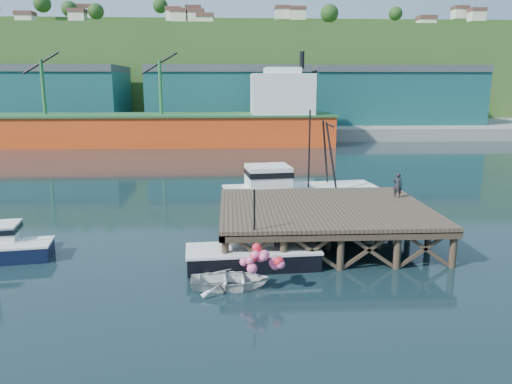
{
  "coord_description": "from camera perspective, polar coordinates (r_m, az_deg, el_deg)",
  "views": [
    {
      "loc": [
        0.04,
        -27.9,
        9.06
      ],
      "look_at": [
        1.67,
        2.0,
        2.55
      ],
      "focal_mm": 35.0,
      "sensor_mm": 36.0,
      "label": 1
    }
  ],
  "objects": [
    {
      "name": "wharf",
      "position": [
        29.13,
        7.79,
        -1.99
      ],
      "size": [
        12.0,
        10.0,
        2.62
      ],
      "color": "brown",
      "rests_on": "ground"
    },
    {
      "name": "warehouse_left",
      "position": [
        99.33,
        -24.13,
        9.74
      ],
      "size": [
        32.0,
        16.0,
        9.0
      ],
      "primitive_type": "cube",
      "color": "#195455",
      "rests_on": "far_quay"
    },
    {
      "name": "dinghy",
      "position": [
        22.93,
        -2.97,
        -10.0
      ],
      "size": [
        3.64,
        2.6,
        0.75
      ],
      "primitive_type": "imported",
      "rotation": [
        0.0,
        0.0,
        1.57
      ],
      "color": "silver",
      "rests_on": "ground"
    },
    {
      "name": "far_quay",
      "position": [
        98.24,
        -3.15,
        7.54
      ],
      "size": [
        160.0,
        40.0,
        2.0
      ],
      "primitive_type": "cube",
      "color": "gray",
      "rests_on": "ground"
    },
    {
      "name": "warehouse_mid",
      "position": [
        92.94,
        -3.19,
        10.67
      ],
      "size": [
        28.0,
        16.0,
        9.0
      ],
      "primitive_type": "cube",
      "color": "#195455",
      "rests_on": "far_quay"
    },
    {
      "name": "boat_black",
      "position": [
        25.55,
        -0.44,
        -6.69
      ],
      "size": [
        6.85,
        5.74,
        4.14
      ],
      "rotation": [
        0.0,
        0.0,
        0.07
      ],
      "color": "black",
      "rests_on": "ground"
    },
    {
      "name": "hillside",
      "position": [
        127.92,
        -3.21,
        13.12
      ],
      "size": [
        220.0,
        50.0,
        22.0
      ],
      "primitive_type": "cube",
      "color": "#2D511E",
      "rests_on": "ground"
    },
    {
      "name": "trawler",
      "position": [
        35.56,
        4.82,
        -0.05
      ],
      "size": [
        11.31,
        5.24,
        7.3
      ],
      "rotation": [
        0.0,
        0.0,
        0.13
      ],
      "color": "beige",
      "rests_on": "ground"
    },
    {
      "name": "dockworker",
      "position": [
        32.17,
        15.87,
        0.76
      ],
      "size": [
        0.65,
        0.53,
        1.56
      ],
      "primitive_type": "imported",
      "rotation": [
        0.0,
        0.0,
        2.83
      ],
      "color": "black",
      "rests_on": "wharf"
    },
    {
      "name": "cargo_ship",
      "position": [
        76.6,
        -9.56,
        7.8
      ],
      "size": [
        55.5,
        10.0,
        13.75
      ],
      "color": "#F04816",
      "rests_on": "ground"
    },
    {
      "name": "warehouse_right",
      "position": [
        97.65,
        15.01,
        10.36
      ],
      "size": [
        30.0,
        16.0,
        9.0
      ],
      "primitive_type": "cube",
      "color": "#195455",
      "rests_on": "far_quay"
    },
    {
      "name": "ground",
      "position": [
        29.34,
        -3.05,
        -5.74
      ],
      "size": [
        300.0,
        300.0,
        0.0
      ],
      "primitive_type": "plane",
      "color": "black",
      "rests_on": "ground"
    }
  ]
}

